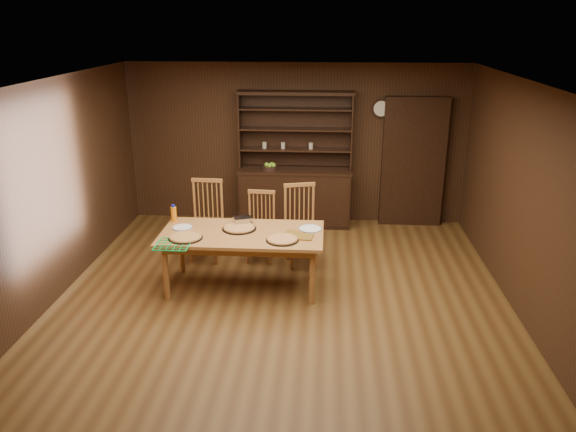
# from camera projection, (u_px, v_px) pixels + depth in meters

# --- Properties ---
(floor) EXTENTS (6.00, 6.00, 0.00)m
(floor) POSITION_uv_depth(u_px,v_px,m) (282.00, 302.00, 6.81)
(floor) COLOR brown
(floor) RESTS_ON ground
(room_shell) EXTENTS (6.00, 6.00, 6.00)m
(room_shell) POSITION_uv_depth(u_px,v_px,m) (281.00, 176.00, 6.28)
(room_shell) COLOR white
(room_shell) RESTS_ON floor
(china_hutch) EXTENTS (1.84, 0.52, 2.17)m
(china_hutch) POSITION_uv_depth(u_px,v_px,m) (295.00, 189.00, 9.20)
(china_hutch) COLOR black
(china_hutch) RESTS_ON floor
(doorway) EXTENTS (1.00, 0.18, 2.10)m
(doorway) POSITION_uv_depth(u_px,v_px,m) (413.00, 162.00, 9.06)
(doorway) COLOR black
(doorway) RESTS_ON floor
(wall_clock) EXTENTS (0.30, 0.05, 0.30)m
(wall_clock) POSITION_uv_depth(u_px,v_px,m) (381.00, 108.00, 8.86)
(wall_clock) COLOR black
(wall_clock) RESTS_ON room_shell
(dining_table) EXTENTS (2.01, 1.00, 0.75)m
(dining_table) POSITION_uv_depth(u_px,v_px,m) (242.00, 238.00, 6.96)
(dining_table) COLOR #A26C38
(dining_table) RESTS_ON floor
(chair_left) EXTENTS (0.49, 0.47, 1.13)m
(chair_left) POSITION_uv_depth(u_px,v_px,m) (207.00, 217.00, 7.91)
(chair_left) COLOR #A77039
(chair_left) RESTS_ON floor
(chair_center) EXTENTS (0.43, 0.41, 0.99)m
(chair_center) POSITION_uv_depth(u_px,v_px,m) (261.00, 224.00, 7.88)
(chair_center) COLOR #A77039
(chair_center) RESTS_ON floor
(chair_right) EXTENTS (0.56, 0.54, 1.12)m
(chair_right) POSITION_uv_depth(u_px,v_px,m) (301.00, 222.00, 7.75)
(chair_right) COLOR #A77039
(chair_right) RESTS_ON floor
(pizza_left) EXTENTS (0.41, 0.41, 0.04)m
(pizza_left) POSITION_uv_depth(u_px,v_px,m) (186.00, 237.00, 6.74)
(pizza_left) COLOR black
(pizza_left) RESTS_ON dining_table
(pizza_right) EXTENTS (0.39, 0.39, 0.04)m
(pizza_right) POSITION_uv_depth(u_px,v_px,m) (282.00, 239.00, 6.67)
(pizza_right) COLOR black
(pizza_right) RESTS_ON dining_table
(pizza_center) EXTENTS (0.43, 0.43, 0.04)m
(pizza_center) POSITION_uv_depth(u_px,v_px,m) (239.00, 228.00, 7.03)
(pizza_center) COLOR black
(pizza_center) RESTS_ON dining_table
(cooling_rack) EXTENTS (0.51, 0.51, 0.02)m
(cooling_rack) POSITION_uv_depth(u_px,v_px,m) (173.00, 244.00, 6.55)
(cooling_rack) COLOR #0DAF49
(cooling_rack) RESTS_ON dining_table
(plate_left) EXTENTS (0.26, 0.26, 0.02)m
(plate_left) POSITION_uv_depth(u_px,v_px,m) (182.00, 227.00, 7.07)
(plate_left) COLOR white
(plate_left) RESTS_ON dining_table
(plate_right) EXTENTS (0.29, 0.29, 0.02)m
(plate_right) POSITION_uv_depth(u_px,v_px,m) (310.00, 229.00, 7.03)
(plate_right) COLOR white
(plate_right) RESTS_ON dining_table
(foil_dish) EXTENTS (0.27, 0.23, 0.09)m
(foil_dish) POSITION_uv_depth(u_px,v_px,m) (243.00, 221.00, 7.20)
(foil_dish) COLOR silver
(foil_dish) RESTS_ON dining_table
(juice_bottle) EXTENTS (0.07, 0.07, 0.23)m
(juice_bottle) POSITION_uv_depth(u_px,v_px,m) (174.00, 214.00, 7.27)
(juice_bottle) COLOR orange
(juice_bottle) RESTS_ON dining_table
(pot_holder_a) EXTENTS (0.24, 0.24, 0.02)m
(pot_holder_a) POSITION_uv_depth(u_px,v_px,m) (304.00, 237.00, 6.77)
(pot_holder_a) COLOR red
(pot_holder_a) RESTS_ON dining_table
(pot_holder_b) EXTENTS (0.29, 0.29, 0.02)m
(pot_holder_b) POSITION_uv_depth(u_px,v_px,m) (293.00, 234.00, 6.86)
(pot_holder_b) COLOR red
(pot_holder_b) RESTS_ON dining_table
(fruit_bowl) EXTENTS (0.27, 0.27, 0.12)m
(fruit_bowl) POSITION_uv_depth(u_px,v_px,m) (270.00, 167.00, 9.03)
(fruit_bowl) COLOR black
(fruit_bowl) RESTS_ON china_hutch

